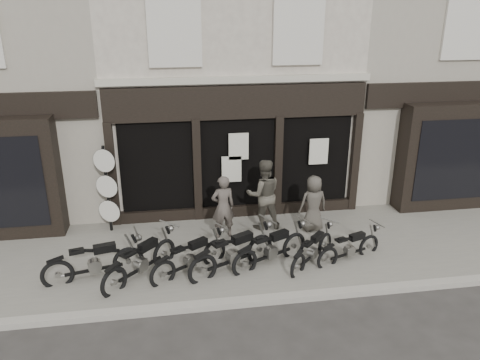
{
  "coord_description": "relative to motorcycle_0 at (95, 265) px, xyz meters",
  "views": [
    {
      "loc": [
        -1.86,
        -9.4,
        5.88
      ],
      "look_at": [
        -0.15,
        1.6,
        1.72
      ],
      "focal_mm": 35.0,
      "sensor_mm": 36.0,
      "label": 1
    }
  ],
  "objects": [
    {
      "name": "ground_plane",
      "position": [
        3.67,
        -0.13,
        -0.43
      ],
      "size": [
        90.0,
        90.0,
        0.0
      ],
      "primitive_type": "plane",
      "color": "#2D2B28",
      "rests_on": "ground"
    },
    {
      "name": "pavement",
      "position": [
        3.67,
        0.77,
        -0.37
      ],
      "size": [
        30.0,
        4.2,
        0.12
      ],
      "primitive_type": "cube",
      "color": "slate",
      "rests_on": "ground_plane"
    },
    {
      "name": "kerb",
      "position": [
        3.67,
        -1.38,
        -0.36
      ],
      "size": [
        30.0,
        0.25,
        0.13
      ],
      "primitive_type": "cube",
      "color": "gray",
      "rests_on": "ground_plane"
    },
    {
      "name": "central_building",
      "position": [
        3.67,
        5.82,
        3.65
      ],
      "size": [
        7.3,
        6.22,
        8.34
      ],
      "color": "beige",
      "rests_on": "ground"
    },
    {
      "name": "neighbour_left",
      "position": [
        -2.68,
        5.76,
        3.61
      ],
      "size": [
        5.6,
        6.73,
        8.34
      ],
      "color": "gray",
      "rests_on": "ground"
    },
    {
      "name": "neighbour_right",
      "position": [
        10.02,
        5.76,
        3.61
      ],
      "size": [
        5.6,
        6.73,
        8.34
      ],
      "color": "gray",
      "rests_on": "ground"
    },
    {
      "name": "motorcycle_0",
      "position": [
        0.0,
        0.0,
        0.0
      ],
      "size": [
        2.22,
        0.85,
        1.08
      ],
      "rotation": [
        0.0,
        0.0,
        0.24
      ],
      "color": "black",
      "rests_on": "ground"
    },
    {
      "name": "motorcycle_1",
      "position": [
        1.02,
        -0.1,
        -0.0
      ],
      "size": [
        1.73,
        1.78,
        1.07
      ],
      "rotation": [
        0.0,
        0.0,
        0.8
      ],
      "color": "black",
      "rests_on": "ground"
    },
    {
      "name": "motorcycle_2",
      "position": [
        2.13,
        -0.07,
        -0.03
      ],
      "size": [
        1.88,
        1.37,
        1.01
      ],
      "rotation": [
        0.0,
        0.0,
        0.57
      ],
      "color": "black",
      "rests_on": "ground"
    },
    {
      "name": "motorcycle_3",
      "position": [
        3.12,
        -0.11,
        0.02
      ],
      "size": [
        2.17,
        1.36,
        1.13
      ],
      "rotation": [
        0.0,
        0.0,
        0.47
      ],
      "color": "black",
      "rests_on": "ground"
    },
    {
      "name": "motorcycle_4",
      "position": [
        4.04,
        0.02,
        -0.02
      ],
      "size": [
        2.02,
        1.21,
        1.04
      ],
      "rotation": [
        0.0,
        0.0,
        0.45
      ],
      "color": "black",
      "rests_on": "ground"
    },
    {
      "name": "motorcycle_5",
      "position": [
        5.03,
        -0.09,
        -0.06
      ],
      "size": [
        1.52,
        1.5,
        0.92
      ],
      "rotation": [
        0.0,
        0.0,
        0.77
      ],
      "color": "black",
      "rests_on": "ground"
    },
    {
      "name": "motorcycle_6",
      "position": [
        5.95,
        -0.1,
        -0.07
      ],
      "size": [
        1.8,
        0.89,
        0.9
      ],
      "rotation": [
        0.0,
        0.0,
        0.35
      ],
      "color": "black",
      "rests_on": "ground"
    },
    {
      "name": "man_left",
      "position": [
        3.09,
        1.54,
        0.54
      ],
      "size": [
        0.68,
        0.5,
        1.7
      ],
      "primitive_type": "imported",
      "rotation": [
        0.0,
        0.0,
        3.29
      ],
      "color": "#4C453F",
      "rests_on": "pavement"
    },
    {
      "name": "man_centre",
      "position": [
        4.24,
        1.91,
        0.67
      ],
      "size": [
        0.95,
        0.74,
        1.96
      ],
      "primitive_type": "imported",
      "rotation": [
        0.0,
        0.0,
        3.14
      ],
      "color": "#48443A",
      "rests_on": "pavement"
    },
    {
      "name": "man_right",
      "position": [
        5.53,
        1.54,
        0.47
      ],
      "size": [
        0.8,
        0.56,
        1.56
      ],
      "primitive_type": "imported",
      "rotation": [
        0.0,
        0.0,
        3.23
      ],
      "color": "#433F38",
      "rests_on": "pavement"
    },
    {
      "name": "advert_sign_post",
      "position": [
        0.1,
        2.33,
        0.8
      ],
      "size": [
        0.58,
        0.39,
        2.52
      ],
      "rotation": [
        0.0,
        0.0,
        -0.4
      ],
      "color": "black",
      "rests_on": "ground"
    }
  ]
}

